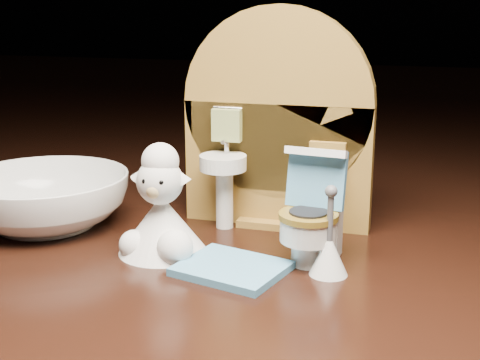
% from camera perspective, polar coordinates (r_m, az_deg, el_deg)
% --- Properties ---
extents(backdrop_panel, '(0.13, 0.05, 0.15)m').
position_cam_1_polar(backdrop_panel, '(0.46, 3.13, 4.12)').
color(backdrop_panel, olive).
rests_on(backdrop_panel, ground).
extents(toy_toilet, '(0.04, 0.05, 0.07)m').
position_cam_1_polar(toy_toilet, '(0.40, 6.24, -3.45)').
color(toy_toilet, white).
rests_on(toy_toilet, ground).
extents(bath_mat, '(0.07, 0.06, 0.00)m').
position_cam_1_polar(bath_mat, '(0.39, -0.70, -7.56)').
color(bath_mat, '#5195BE').
rests_on(bath_mat, ground).
extents(toilet_brush, '(0.02, 0.02, 0.05)m').
position_cam_1_polar(toilet_brush, '(0.39, 7.60, -6.07)').
color(toilet_brush, white).
rests_on(toilet_brush, ground).
extents(plush_lamb, '(0.06, 0.06, 0.07)m').
position_cam_1_polar(plush_lamb, '(0.42, -6.72, -2.99)').
color(plush_lamb, white).
rests_on(plush_lamb, ground).
extents(ceramic_bowl, '(0.13, 0.13, 0.04)m').
position_cam_1_polar(ceramic_bowl, '(0.48, -16.31, -1.66)').
color(ceramic_bowl, white).
rests_on(ceramic_bowl, ground).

